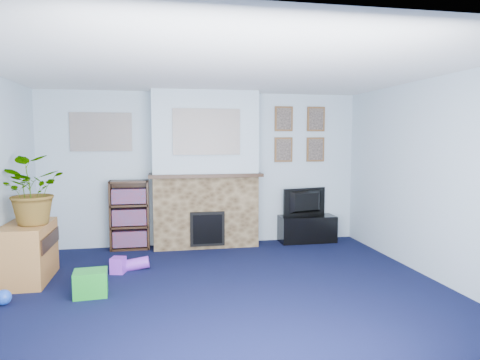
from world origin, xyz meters
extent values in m
cube|color=black|center=(0.00, 0.00, 0.00)|extent=(5.00, 4.50, 0.01)
cube|color=white|center=(0.00, 0.00, 2.40)|extent=(5.00, 4.50, 0.01)
cube|color=#A9BECD|center=(0.00, 2.25, 1.20)|extent=(5.00, 0.04, 2.40)
cube|color=#A9BECD|center=(0.00, -2.25, 1.20)|extent=(5.00, 0.04, 2.40)
cube|color=#A9BECD|center=(2.50, 0.00, 1.20)|extent=(0.04, 4.50, 2.40)
cube|color=brown|center=(0.00, 2.05, 0.55)|extent=(1.60, 0.40, 1.10)
cube|color=brown|center=(0.00, 2.05, 1.75)|extent=(1.60, 0.40, 1.30)
cube|color=brown|center=(0.00, 2.02, 1.12)|extent=(1.72, 0.50, 0.05)
cube|color=brown|center=(0.00, 1.84, 0.32)|extent=(0.52, 0.08, 0.52)
cube|color=brown|center=(0.00, 1.80, 0.32)|extent=(0.44, 0.02, 0.44)
cube|color=gray|center=(0.00, 1.84, 1.78)|extent=(1.00, 0.03, 0.68)
cube|color=gray|center=(-1.55, 2.23, 1.78)|extent=(0.90, 0.03, 0.58)
cube|color=brown|center=(1.30, 2.23, 2.00)|extent=(0.30, 0.03, 0.40)
cube|color=brown|center=(1.85, 2.23, 2.00)|extent=(0.30, 0.03, 0.40)
cube|color=brown|center=(1.30, 2.23, 1.50)|extent=(0.30, 0.03, 0.40)
cube|color=brown|center=(1.85, 2.23, 1.50)|extent=(0.30, 0.03, 0.40)
cube|color=black|center=(1.65, 2.03, 0.23)|extent=(0.90, 0.38, 0.43)
imported|color=black|center=(1.65, 2.05, 0.65)|extent=(0.78, 0.27, 0.44)
cube|color=black|center=(-1.15, 2.23, 0.53)|extent=(0.58, 0.02, 1.05)
cube|color=black|center=(-1.43, 2.10, 0.53)|extent=(0.03, 0.28, 1.05)
cube|color=black|center=(-0.88, 2.10, 0.53)|extent=(0.03, 0.28, 1.05)
cube|color=black|center=(-1.15, 2.10, 0.01)|extent=(0.56, 0.28, 0.03)
cube|color=black|center=(-1.15, 2.10, 0.35)|extent=(0.56, 0.28, 0.03)
cube|color=black|center=(-1.15, 2.10, 0.68)|extent=(0.56, 0.28, 0.03)
cube|color=black|center=(-1.15, 2.10, 1.04)|extent=(0.56, 0.28, 0.03)
cube|color=black|center=(-1.15, 2.09, 0.17)|extent=(0.50, 0.22, 0.24)
cube|color=black|center=(-1.15, 2.09, 0.50)|extent=(0.50, 0.22, 0.24)
cube|color=black|center=(-1.15, 2.09, 0.82)|extent=(0.50, 0.22, 0.22)
cube|color=#A66D35|center=(-2.24, 0.80, 0.35)|extent=(0.49, 0.88, 0.68)
imported|color=#26661E|center=(-2.19, 0.75, 1.08)|extent=(0.87, 0.81, 0.79)
cube|color=gold|center=(-0.05, 2.00, 1.22)|extent=(0.10, 0.06, 0.13)
cylinder|color=#B2BFC6|center=(0.24, 2.00, 1.23)|extent=(0.05, 0.05, 0.17)
sphere|color=gray|center=(-0.49, 2.00, 1.22)|extent=(0.13, 0.13, 0.13)
cylinder|color=purple|center=(0.65, 2.00, 1.21)|extent=(0.06, 0.06, 0.13)
cube|color=#198C26|center=(-1.44, 0.15, 0.14)|extent=(0.37, 0.30, 0.28)
sphere|color=blue|center=(-2.27, 0.05, 0.09)|extent=(0.16, 0.16, 0.16)
cube|color=purple|center=(-1.23, 0.90, 0.11)|extent=(0.20, 0.20, 0.20)
cylinder|color=purple|center=(-1.01, 1.02, 0.07)|extent=(0.34, 0.15, 0.20)
camera|label=1|loc=(-0.70, -4.51, 1.67)|focal=32.00mm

